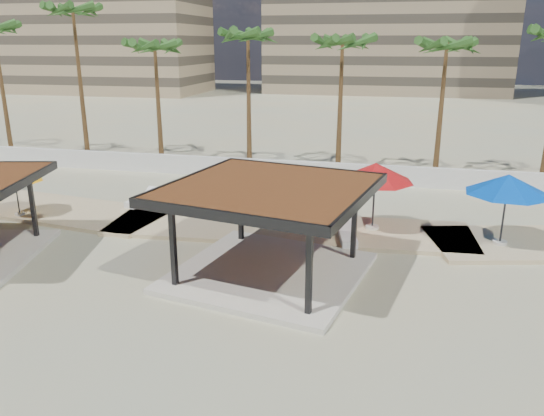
{
  "coord_description": "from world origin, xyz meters",
  "views": [
    {
      "loc": [
        6.38,
        -14.8,
        8.03
      ],
      "look_at": [
        1.6,
        5.8,
        1.4
      ],
      "focal_mm": 35.0,
      "sensor_mm": 36.0,
      "label": 1
    }
  ],
  "objects_px": {
    "umbrella_c": "(375,172)",
    "lounger_a": "(142,201)",
    "lounger_b": "(348,237)",
    "pavilion_central": "(269,222)"
  },
  "relations": [
    {
      "from": "umbrella_c",
      "to": "lounger_a",
      "type": "bearing_deg",
      "value": 174.49
    },
    {
      "from": "umbrella_c",
      "to": "lounger_b",
      "type": "xyz_separation_m",
      "value": [
        -0.91,
        -1.77,
        -2.37
      ]
    },
    {
      "from": "pavilion_central",
      "to": "lounger_b",
      "type": "relative_size",
      "value": 3.93
    },
    {
      "from": "lounger_a",
      "to": "lounger_b",
      "type": "height_order",
      "value": "lounger_b"
    },
    {
      "from": "pavilion_central",
      "to": "umbrella_c",
      "type": "xyz_separation_m",
      "value": [
        3.39,
        5.36,
        0.71
      ]
    },
    {
      "from": "pavilion_central",
      "to": "lounger_a",
      "type": "distance_m",
      "value": 10.58
    },
    {
      "from": "pavilion_central",
      "to": "lounger_a",
      "type": "bearing_deg",
      "value": 153.02
    },
    {
      "from": "umbrella_c",
      "to": "lounger_a",
      "type": "relative_size",
      "value": 2.0
    },
    {
      "from": "umbrella_c",
      "to": "lounger_b",
      "type": "distance_m",
      "value": 3.09
    },
    {
      "from": "pavilion_central",
      "to": "lounger_b",
      "type": "xyz_separation_m",
      "value": [
        2.48,
        3.6,
        -1.66
      ]
    }
  ]
}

